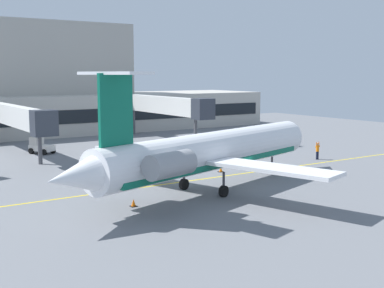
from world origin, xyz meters
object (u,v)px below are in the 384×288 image
regional_jet (209,152)px  belt_loader (40,146)px  marshaller (317,150)px  pushback_tractor (282,138)px

regional_jet → belt_loader: (-5.11, 27.46, -2.36)m
regional_jet → belt_loader: 28.03m
belt_loader → marshaller: (24.37, -21.34, 0.12)m
regional_jet → pushback_tractor: bearing=35.0°
belt_loader → marshaller: marshaller is taller
regional_jet → belt_loader: size_ratio=9.35×
pushback_tractor → marshaller: marshaller is taller
pushback_tractor → belt_loader: size_ratio=1.23×
pushback_tractor → regional_jet: bearing=-145.0°
belt_loader → pushback_tractor: bearing=-19.6°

